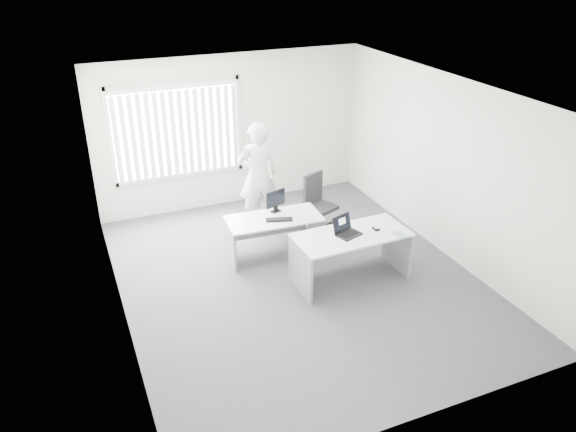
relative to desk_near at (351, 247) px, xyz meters
name	(u,v)px	position (x,y,z in m)	size (l,w,h in m)	color
ground	(297,278)	(-0.71, 0.32, -0.55)	(6.00, 6.00, 0.00)	#5A5B62
wall_back	(231,131)	(-0.71, 3.32, 0.85)	(5.00, 0.02, 2.80)	silver
wall_front	(426,311)	(-0.71, -2.68, 0.85)	(5.00, 0.02, 2.80)	silver
wall_left	(112,225)	(-3.21, 0.32, 0.85)	(0.02, 6.00, 2.80)	silver
wall_right	(446,167)	(1.79, 0.32, 0.85)	(0.02, 6.00, 2.80)	silver
ceiling	(298,92)	(-0.71, 0.32, 2.25)	(5.00, 6.00, 0.02)	silver
window	(177,131)	(-1.71, 3.28, 1.00)	(2.32, 0.06, 1.76)	beige
blinds	(178,133)	(-1.71, 3.22, 0.97)	(2.20, 0.10, 1.50)	white
desk_near	(351,247)	(0.00, 0.00, 0.00)	(1.69, 0.82, 0.76)	white
desk_far	(274,228)	(-0.77, 1.09, -0.06)	(1.51, 0.77, 0.67)	white
office_chair	(319,213)	(0.27, 1.62, -0.23)	(0.75, 0.75, 1.01)	black
person	(258,175)	(-0.62, 2.21, 0.39)	(0.69, 0.45, 1.88)	silver
laptop	(349,227)	(-0.05, -0.01, 0.34)	(0.34, 0.30, 0.26)	black
paper_sheet	(380,231)	(0.42, -0.09, 0.21)	(0.31, 0.22, 0.00)	white
mouse	(376,228)	(0.39, -0.01, 0.24)	(0.07, 0.11, 0.05)	silver
booklet	(400,235)	(0.63, -0.29, 0.22)	(0.15, 0.21, 0.01)	white
keyboard	(279,220)	(-0.73, 0.98, 0.13)	(0.41, 0.14, 0.02)	black
monitor	(276,201)	(-0.66, 1.29, 0.30)	(0.36, 0.11, 0.36)	black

